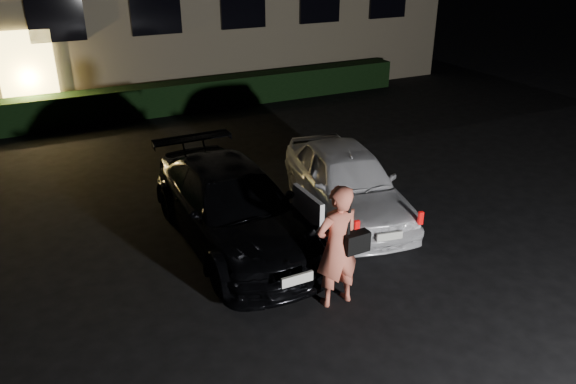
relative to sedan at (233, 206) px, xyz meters
name	(u,v)px	position (x,y,z in m)	size (l,w,h in m)	color
ground	(376,310)	(1.03, -2.68, -0.64)	(80.00, 80.00, 0.00)	black
hedge	(167,98)	(1.03, 7.82, -0.21)	(15.00, 0.70, 0.85)	black
sedan	(233,206)	(0.00, 0.00, 0.00)	(1.92, 4.49, 1.27)	black
hatch	(346,181)	(2.22, 0.06, 0.00)	(2.17, 3.96, 1.28)	white
man	(338,246)	(0.63, -2.26, 0.26)	(0.74, 0.45, 1.79)	#D56850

